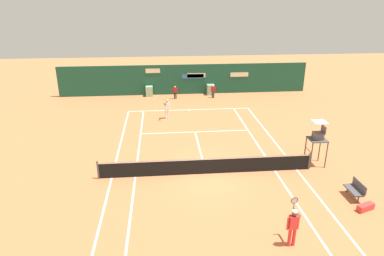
{
  "coord_description": "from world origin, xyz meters",
  "views": [
    {
      "loc": [
        -2.39,
        -17.14,
        9.5
      ],
      "look_at": [
        -0.34,
        5.18,
        0.8
      ],
      "focal_mm": 32.2,
      "sensor_mm": 36.0,
      "label": 1
    }
  ],
  "objects_px": {
    "umpire_chair": "(318,137)",
    "ball_kid_right_post": "(213,90)",
    "equipment_bag": "(367,207)",
    "tennis_ball_near_service_line": "(245,115)",
    "player_near_side": "(293,224)",
    "ball_kid_centre_post": "(175,91)",
    "player_on_baseline": "(167,107)",
    "tennis_ball_mid_court": "(215,113)",
    "player_bench": "(356,189)"
  },
  "relations": [
    {
      "from": "umpire_chair",
      "to": "ball_kid_right_post",
      "type": "relative_size",
      "value": 2.07
    },
    {
      "from": "equipment_bag",
      "to": "tennis_ball_near_service_line",
      "type": "xyz_separation_m",
      "value": [
        -2.57,
        13.86,
        -0.13
      ]
    },
    {
      "from": "umpire_chair",
      "to": "player_near_side",
      "type": "distance_m",
      "value": 7.9
    },
    {
      "from": "player_near_side",
      "to": "ball_kid_centre_post",
      "type": "distance_m",
      "value": 21.78
    },
    {
      "from": "umpire_chair",
      "to": "player_on_baseline",
      "type": "xyz_separation_m",
      "value": [
        -8.6,
        9.01,
        -0.8
      ]
    },
    {
      "from": "ball_kid_centre_post",
      "to": "umpire_chair",
      "type": "bearing_deg",
      "value": 119.37
    },
    {
      "from": "player_near_side",
      "to": "tennis_ball_mid_court",
      "type": "relative_size",
      "value": 27.71
    },
    {
      "from": "umpire_chair",
      "to": "ball_kid_centre_post",
      "type": "xyz_separation_m",
      "value": [
        -7.66,
        14.66,
        -1.02
      ]
    },
    {
      "from": "equipment_bag",
      "to": "tennis_ball_mid_court",
      "type": "distance_m",
      "value": 15.46
    },
    {
      "from": "ball_kid_centre_post",
      "to": "ball_kid_right_post",
      "type": "distance_m",
      "value": 3.72
    },
    {
      "from": "ball_kid_centre_post",
      "to": "tennis_ball_mid_court",
      "type": "bearing_deg",
      "value": 125.49
    },
    {
      "from": "umpire_chair",
      "to": "player_bench",
      "type": "relative_size",
      "value": 2.33
    },
    {
      "from": "tennis_ball_mid_court",
      "to": "umpire_chair",
      "type": "bearing_deg",
      "value": -65.64
    },
    {
      "from": "equipment_bag",
      "to": "player_near_side",
      "type": "xyz_separation_m",
      "value": [
        -4.46,
        -2.06,
        0.84
      ]
    },
    {
      "from": "player_bench",
      "to": "player_on_baseline",
      "type": "distance_m",
      "value": 15.61
    },
    {
      "from": "tennis_ball_near_service_line",
      "to": "ball_kid_right_post",
      "type": "bearing_deg",
      "value": 108.56
    },
    {
      "from": "player_on_baseline",
      "to": "ball_kid_centre_post",
      "type": "xyz_separation_m",
      "value": [
        0.94,
        5.65,
        -0.22
      ]
    },
    {
      "from": "player_bench",
      "to": "player_on_baseline",
      "type": "height_order",
      "value": "player_on_baseline"
    },
    {
      "from": "player_on_baseline",
      "to": "tennis_ball_mid_court",
      "type": "relative_size",
      "value": 26.79
    },
    {
      "from": "player_bench",
      "to": "tennis_ball_near_service_line",
      "type": "height_order",
      "value": "player_bench"
    },
    {
      "from": "player_bench",
      "to": "player_on_baseline",
      "type": "bearing_deg",
      "value": 35.55
    },
    {
      "from": "umpire_chair",
      "to": "player_on_baseline",
      "type": "relative_size",
      "value": 1.5
    },
    {
      "from": "equipment_bag",
      "to": "player_near_side",
      "type": "relative_size",
      "value": 0.54
    },
    {
      "from": "player_on_baseline",
      "to": "umpire_chair",
      "type": "bearing_deg",
      "value": 122.23
    },
    {
      "from": "player_near_side",
      "to": "tennis_ball_near_service_line",
      "type": "relative_size",
      "value": 27.71
    },
    {
      "from": "equipment_bag",
      "to": "player_near_side",
      "type": "bearing_deg",
      "value": -155.21
    },
    {
      "from": "ball_kid_right_post",
      "to": "tennis_ball_near_service_line",
      "type": "height_order",
      "value": "ball_kid_right_post"
    },
    {
      "from": "tennis_ball_mid_court",
      "to": "tennis_ball_near_service_line",
      "type": "bearing_deg",
      "value": -18.0
    },
    {
      "from": "player_near_side",
      "to": "tennis_ball_near_service_line",
      "type": "xyz_separation_m",
      "value": [
        1.88,
        15.91,
        -0.97
      ]
    },
    {
      "from": "player_bench",
      "to": "equipment_bag",
      "type": "xyz_separation_m",
      "value": [
        0.02,
        -1.06,
        -0.35
      ]
    },
    {
      "from": "player_near_side",
      "to": "tennis_ball_mid_court",
      "type": "xyz_separation_m",
      "value": [
        -0.53,
        16.7,
        -0.97
      ]
    },
    {
      "from": "umpire_chair",
      "to": "player_near_side",
      "type": "height_order",
      "value": "umpire_chair"
    },
    {
      "from": "equipment_bag",
      "to": "ball_kid_centre_post",
      "type": "distance_m",
      "value": 21.05
    },
    {
      "from": "equipment_bag",
      "to": "player_on_baseline",
      "type": "relative_size",
      "value": 0.56
    },
    {
      "from": "umpire_chair",
      "to": "tennis_ball_mid_court",
      "type": "xyz_separation_m",
      "value": [
        -4.48,
        9.9,
        -1.73
      ]
    },
    {
      "from": "player_near_side",
      "to": "tennis_ball_near_service_line",
      "type": "distance_m",
      "value": 16.05
    },
    {
      "from": "player_on_baseline",
      "to": "ball_kid_right_post",
      "type": "xyz_separation_m",
      "value": [
        4.66,
        5.65,
        -0.2
      ]
    },
    {
      "from": "umpire_chair",
      "to": "player_bench",
      "type": "bearing_deg",
      "value": -172.67
    },
    {
      "from": "player_on_baseline",
      "to": "tennis_ball_near_service_line",
      "type": "relative_size",
      "value": 26.79
    },
    {
      "from": "player_near_side",
      "to": "tennis_ball_near_service_line",
      "type": "bearing_deg",
      "value": 78.97
    },
    {
      "from": "tennis_ball_near_service_line",
      "to": "ball_kid_centre_post",
      "type": "bearing_deg",
      "value": 135.2
    },
    {
      "from": "player_on_baseline",
      "to": "tennis_ball_mid_court",
      "type": "xyz_separation_m",
      "value": [
        4.11,
        0.89,
        -0.93
      ]
    },
    {
      "from": "umpire_chair",
      "to": "tennis_ball_mid_court",
      "type": "bearing_deg",
      "value": 24.36
    },
    {
      "from": "umpire_chair",
      "to": "ball_kid_centre_post",
      "type": "relative_size",
      "value": 2.11
    },
    {
      "from": "tennis_ball_mid_court",
      "to": "tennis_ball_near_service_line",
      "type": "distance_m",
      "value": 2.53
    },
    {
      "from": "tennis_ball_mid_court",
      "to": "equipment_bag",
      "type": "bearing_deg",
      "value": -71.21
    },
    {
      "from": "ball_kid_centre_post",
      "to": "ball_kid_right_post",
      "type": "height_order",
      "value": "ball_kid_right_post"
    },
    {
      "from": "player_bench",
      "to": "ball_kid_centre_post",
      "type": "distance_m",
      "value": 20.07
    },
    {
      "from": "player_bench",
      "to": "ball_kid_centre_post",
      "type": "bearing_deg",
      "value": 23.91
    },
    {
      "from": "umpire_chair",
      "to": "ball_kid_centre_post",
      "type": "height_order",
      "value": "umpire_chair"
    }
  ]
}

